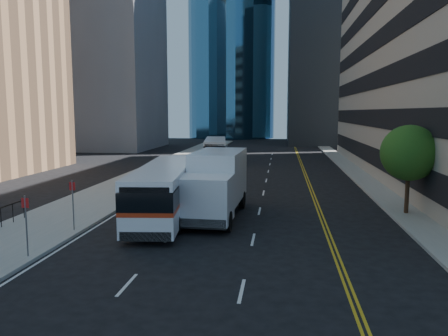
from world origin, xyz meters
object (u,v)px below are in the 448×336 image
box_truck (216,183)px  bus_front (166,189)px  bus_rear (215,150)px  street_tree (409,153)px

box_truck → bus_front: bearing=-168.6°
bus_front → bus_rear: 27.48m
bus_front → bus_rear: bus_front is taller
bus_rear → box_truck: 27.31m
street_tree → bus_rear: bearing=120.8°
bus_front → box_truck: box_truck is taller
street_tree → bus_rear: size_ratio=0.46×
bus_rear → bus_front: bearing=-94.8°
bus_front → bus_rear: (-1.29, 27.45, -0.10)m
bus_front → box_truck: (2.80, 0.45, 0.32)m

